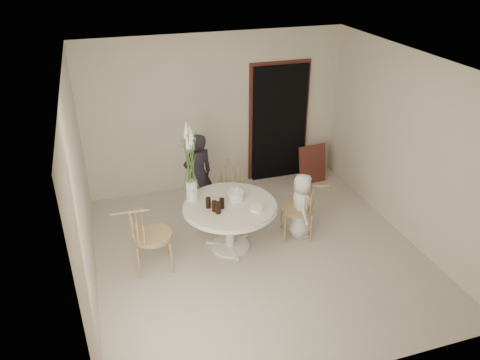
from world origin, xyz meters
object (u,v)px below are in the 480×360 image
object	(u,v)px
birthday_cake	(235,195)
flower_vase	(190,164)
boy	(301,206)
chair_left	(142,231)
chair_right	(305,203)
chair_far	(231,181)
table	(230,211)
girl	(198,174)

from	to	relation	value
birthday_cake	flower_vase	bearing A→B (deg)	164.45
boy	flower_vase	world-z (taller)	flower_vase
birthday_cake	chair_left	bearing A→B (deg)	-171.14
chair_right	chair_left	distance (m)	2.40
boy	birthday_cake	size ratio (longest dim) A/B	4.23
chair_far	flower_vase	distance (m)	1.37
chair_right	birthday_cake	distance (m)	1.07
table	flower_vase	bearing A→B (deg)	148.91
table	flower_vase	distance (m)	0.87
chair_left	boy	bearing A→B (deg)	-84.36
boy	birthday_cake	xyz separation A→B (m)	(-0.98, 0.12, 0.28)
girl	birthday_cake	size ratio (longest dim) A/B	5.68
chair_far	boy	xyz separation A→B (m)	(0.76, -1.06, 0.01)
chair_left	girl	distance (m)	1.60
chair_far	chair_right	bearing A→B (deg)	-46.94
girl	table	bearing A→B (deg)	84.05
birthday_cake	flower_vase	distance (m)	0.79
boy	chair_right	bearing A→B (deg)	-75.14
boy	table	bearing A→B (deg)	105.58
chair_far	table	bearing A→B (deg)	-102.13
birthday_cake	girl	bearing A→B (deg)	107.65
table	birthday_cake	size ratio (longest dim) A/B	5.52
chair_right	flower_vase	xyz separation A→B (m)	(-1.63, 0.29, 0.75)
boy	flower_vase	distance (m)	1.77
table	chair_right	size ratio (longest dim) A/B	1.58
chair_left	flower_vase	world-z (taller)	flower_vase
chair_left	girl	xyz separation A→B (m)	(1.04, 1.20, 0.09)
chair_far	flower_vase	bearing A→B (deg)	-130.65
chair_far	birthday_cake	distance (m)	1.01
chair_far	boy	distance (m)	1.31
flower_vase	boy	bearing A→B (deg)	-10.33
chair_right	boy	size ratio (longest dim) A/B	0.83
chair_far	chair_left	size ratio (longest dim) A/B	0.84
chair_far	chair_right	world-z (taller)	chair_right
chair_far	girl	distance (m)	0.57
chair_right	girl	world-z (taller)	girl
chair_far	girl	size ratio (longest dim) A/B	0.57
chair_left	flower_vase	size ratio (longest dim) A/B	0.78
girl	flower_vase	distance (m)	1.06
flower_vase	chair_far	bearing A→B (deg)	43.91
chair_far	chair_left	xyz separation A→B (m)	(-1.58, -1.15, 0.09)
chair_far	chair_left	world-z (taller)	chair_left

